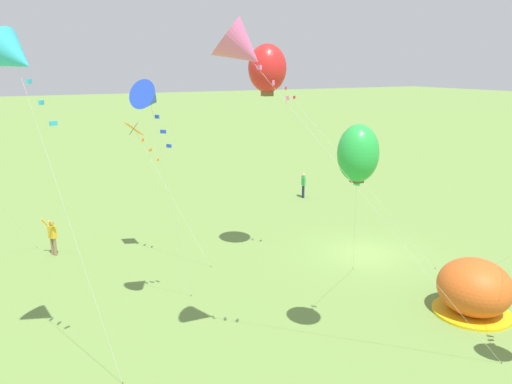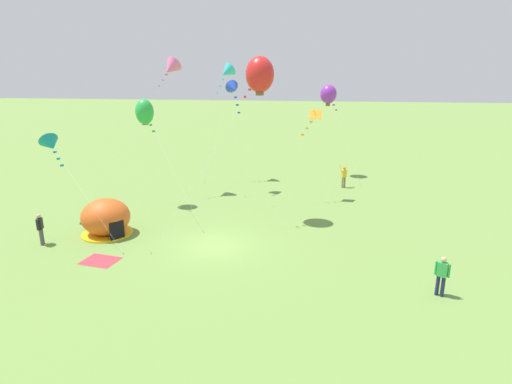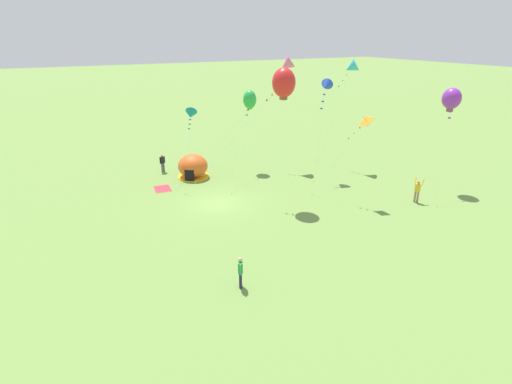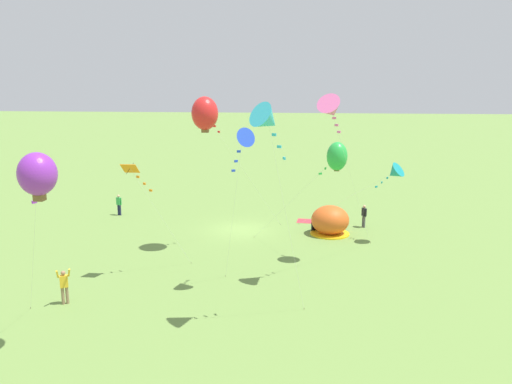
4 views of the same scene
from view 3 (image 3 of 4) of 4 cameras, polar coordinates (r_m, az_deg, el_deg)
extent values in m
plane|color=olive|center=(30.45, -5.48, -1.61)|extent=(300.00, 300.00, 0.00)
ellipsoid|color=#D8591E|center=(35.95, -9.01, 3.71)|extent=(2.70, 2.60, 2.10)
cylinder|color=yellow|center=(36.27, -8.91, 2.20)|extent=(2.81, 2.81, 0.10)
cube|color=black|center=(34.95, -9.48, 2.28)|extent=(0.55, 0.73, 1.10)
cube|color=#CC333D|center=(34.02, -13.21, 0.46)|extent=(1.81, 1.45, 0.01)
cylinder|color=#1E2347|center=(20.73, -2.23, -12.23)|extent=(0.15, 0.15, 0.88)
cylinder|color=#1E2347|center=(20.57, -2.22, -12.54)|extent=(0.15, 0.15, 0.88)
cube|color=green|center=(20.24, -2.26, -10.65)|extent=(0.45, 0.38, 0.60)
sphere|color=tan|center=(20.02, -2.28, -9.61)|extent=(0.22, 0.22, 0.22)
cylinder|color=green|center=(20.46, -2.27, -10.28)|extent=(0.09, 0.09, 0.58)
cylinder|color=green|center=(20.03, -2.24, -11.03)|extent=(0.09, 0.09, 0.58)
cylinder|color=#4C4C51|center=(38.03, -13.03, 3.45)|extent=(0.15, 0.15, 0.88)
cylinder|color=#4C4C51|center=(37.92, -13.27, 3.37)|extent=(0.15, 0.15, 0.88)
cube|color=black|center=(37.75, -13.24, 4.47)|extent=(0.37, 0.44, 0.60)
sphere|color=tan|center=(37.63, -13.30, 5.10)|extent=(0.22, 0.22, 0.22)
cylinder|color=black|center=(37.90, -12.95, 4.57)|extent=(0.09, 0.09, 0.58)
cylinder|color=black|center=(37.61, -13.54, 4.38)|extent=(0.09, 0.09, 0.58)
cylinder|color=#8C7251|center=(32.71, 21.76, -0.61)|extent=(0.15, 0.15, 0.88)
cylinder|color=#8C7251|center=(32.68, 22.10, -0.68)|extent=(0.15, 0.15, 0.88)
cube|color=gold|center=(32.44, 22.11, 0.56)|extent=(0.45, 0.40, 0.60)
sphere|color=#9E7051|center=(32.30, 22.21, 1.27)|extent=(0.22, 0.22, 0.22)
cylinder|color=gold|center=(32.47, 21.82, 1.50)|extent=(0.31, 0.35, 0.50)
cylinder|color=gold|center=(32.39, 22.73, 1.31)|extent=(0.21, 0.39, 0.50)
cylinder|color=silver|center=(34.23, -2.14, 6.86)|extent=(5.35, 4.40, 6.47)
cylinder|color=brown|center=(32.06, -3.52, -0.25)|extent=(0.03, 0.03, 0.06)
ellipsoid|color=green|center=(36.86, -0.91, 13.08)|extent=(1.20, 1.20, 1.68)
cube|color=brown|center=(36.99, -0.90, 11.93)|extent=(0.30, 0.30, 0.22)
cube|color=green|center=(36.51, -1.06, 12.30)|extent=(0.19, 0.18, 0.12)
cube|color=green|center=(36.21, -1.18, 11.63)|extent=(0.12, 0.21, 0.12)
cube|color=green|center=(35.92, -1.31, 10.95)|extent=(0.20, 0.15, 0.12)
cylinder|color=silver|center=(39.21, 11.05, 10.40)|extent=(1.66, 1.80, 9.15)
cylinder|color=brown|center=(40.42, 8.88, 4.23)|extent=(0.03, 0.03, 0.06)
cone|color=#33B7D1|center=(38.54, 13.43, 16.91)|extent=(1.83, 1.85, 1.50)
cube|color=#33B7D1|center=(38.61, 12.80, 16.04)|extent=(0.20, 0.16, 0.12)
cube|color=#33B7D1|center=(38.68, 12.27, 15.30)|extent=(0.20, 0.16, 0.12)
cube|color=#33B7D1|center=(38.75, 11.74, 14.57)|extent=(0.14, 0.21, 0.12)
cylinder|color=silver|center=(33.68, 25.35, 5.24)|extent=(3.10, 3.62, 7.30)
cylinder|color=brown|center=(32.54, 24.49, -1.94)|extent=(0.03, 0.03, 0.06)
ellipsoid|color=purple|center=(35.31, 26.17, 11.91)|extent=(1.44, 1.44, 1.64)
cube|color=brown|center=(35.44, 25.92, 10.49)|extent=(0.36, 0.36, 0.26)
cube|color=purple|center=(34.95, 26.07, 11.03)|extent=(0.20, 0.15, 0.12)
cube|color=purple|center=(34.66, 25.99, 10.27)|extent=(0.21, 0.13, 0.12)
cube|color=purple|center=(34.37, 25.90, 9.50)|extent=(0.16, 0.20, 0.12)
cylinder|color=silver|center=(30.88, 11.61, 4.48)|extent=(2.56, 2.54, 6.18)
cylinder|color=brown|center=(32.10, 8.03, -0.41)|extent=(0.03, 0.03, 0.06)
cube|color=orange|center=(30.02, 15.51, 9.74)|extent=(0.85, 0.68, 0.56)
cylinder|color=#332314|center=(30.01, 15.51, 9.76)|extent=(0.36, 0.35, 0.58)
cube|color=orange|center=(30.13, 14.60, 8.91)|extent=(0.20, 0.15, 0.12)
cube|color=orange|center=(30.25, 13.84, 8.20)|extent=(0.19, 0.18, 0.12)
cube|color=orange|center=(30.37, 13.09, 7.49)|extent=(0.21, 0.14, 0.12)
cylinder|color=silver|center=(38.01, -1.91, 10.58)|extent=(3.23, 7.29, 9.33)
cylinder|color=brown|center=(39.24, -7.66, 3.76)|extent=(0.03, 0.03, 0.06)
cone|color=pink|center=(37.73, 4.35, 17.60)|extent=(1.73, 1.92, 1.59)
cube|color=pink|center=(37.71, 3.64, 16.93)|extent=(0.20, 0.07, 0.12)
cube|color=pink|center=(37.69, 3.04, 16.35)|extent=(0.20, 0.15, 0.12)
cube|color=pink|center=(37.69, 2.45, 15.77)|extent=(0.20, 0.17, 0.12)
cylinder|color=silver|center=(36.23, -10.25, 6.02)|extent=(6.34, 3.78, 4.83)
cylinder|color=brown|center=(33.58, -11.35, 0.38)|extent=(0.03, 0.03, 0.06)
cone|color=teal|center=(39.18, -9.29, 10.89)|extent=(1.70, 1.64, 1.35)
cube|color=teal|center=(38.83, -9.39, 10.17)|extent=(0.15, 0.20, 0.12)
cube|color=teal|center=(38.54, -9.47, 9.55)|extent=(0.13, 0.21, 0.12)
cube|color=teal|center=(38.26, -9.56, 8.92)|extent=(0.18, 0.19, 0.12)
cylinder|color=silver|center=(34.72, 9.07, 8.03)|extent=(1.22, 1.62, 7.89)
cylinder|color=brown|center=(34.93, 8.22, 1.44)|extent=(0.03, 0.03, 0.06)
cone|color=blue|center=(34.98, 9.96, 14.66)|extent=(1.47, 1.50, 1.23)
cube|color=blue|center=(34.73, 9.73, 13.58)|extent=(0.21, 0.11, 0.12)
cube|color=blue|center=(34.52, 9.52, 12.64)|extent=(0.19, 0.18, 0.12)
cube|color=blue|center=(34.32, 9.32, 11.70)|extent=(0.21, 0.14, 0.12)
cylinder|color=silver|center=(30.17, -3.60, 7.09)|extent=(4.41, 6.32, 8.82)
cylinder|color=brown|center=(32.45, -10.11, -0.29)|extent=(0.03, 0.03, 0.06)
ellipsoid|color=red|center=(28.89, 3.99, 15.32)|extent=(1.65, 1.65, 2.06)
cube|color=brown|center=(29.03, 3.94, 13.30)|extent=(0.41, 0.41, 0.30)
cube|color=red|center=(28.97, 3.08, 14.46)|extent=(0.17, 0.19, 0.12)
cube|color=red|center=(29.05, 2.31, 13.73)|extent=(0.20, 0.17, 0.12)
cube|color=red|center=(29.14, 1.55, 13.00)|extent=(0.18, 0.18, 0.12)
camera|label=1|loc=(50.80, 2.72, 18.23)|focal=35.00mm
camera|label=2|loc=(22.00, -50.14, 4.80)|focal=28.00mm
camera|label=4|loc=(55.04, 29.62, 17.64)|focal=35.00mm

